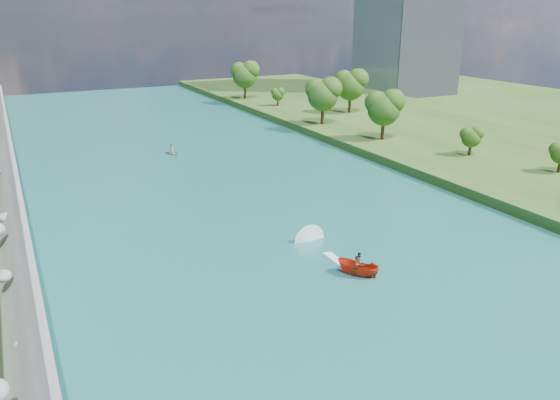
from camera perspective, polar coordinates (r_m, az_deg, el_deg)
ground at (r=48.69m, az=7.23°, el=-9.52°), size 260.00×260.00×0.00m
river_water at (r=64.55m, az=-2.69°, el=-1.88°), size 55.00×240.00×0.10m
berm_east at (r=94.96m, az=25.69°, el=3.60°), size 44.00×240.00×1.50m
riprap_bank at (r=58.64m, az=-26.28°, el=-4.35°), size 4.13×236.00×4.29m
trees_east at (r=91.15m, az=15.47°, el=8.09°), size 19.38×140.85×11.67m
motorboat at (r=52.38m, az=7.12°, el=-6.40°), size 3.60×18.85×2.15m
raft at (r=94.71m, az=-11.23°, el=4.95°), size 2.92×3.39×1.72m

